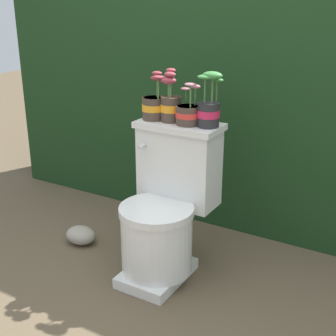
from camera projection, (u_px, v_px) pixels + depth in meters
ground_plane at (161, 285)px, 2.29m from camera, size 12.00×12.00×0.00m
hedge_backdrop at (250, 99)px, 2.90m from camera, size 3.21×0.71×1.46m
toilet at (166, 210)px, 2.30m from camera, size 0.42×0.51×0.75m
potted_plant_left at (154, 104)px, 2.30m from camera, size 0.13×0.11×0.24m
potted_plant_midleft at (171, 104)px, 2.26m from camera, size 0.10×0.11×0.26m
potted_plant_middle at (188, 113)px, 2.21m from camera, size 0.12×0.12×0.21m
potted_plant_midright at (209, 105)px, 2.16m from camera, size 0.11×0.11×0.26m
garden_stone at (81, 235)px, 2.66m from camera, size 0.18×0.14×0.10m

